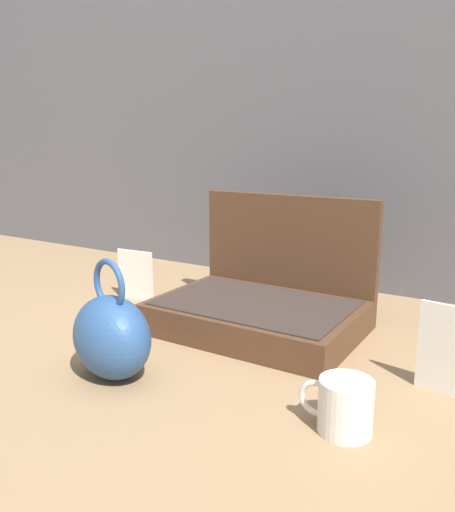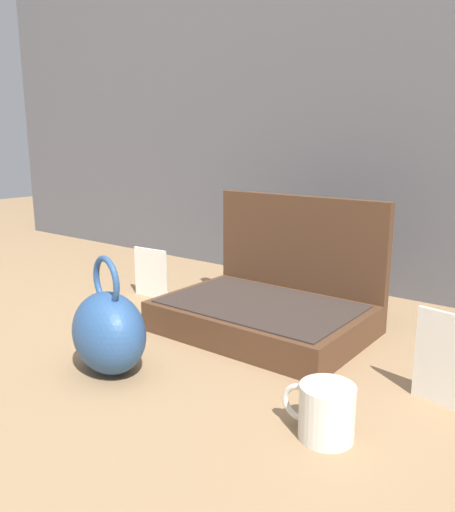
{
  "view_description": "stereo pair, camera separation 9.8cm",
  "coord_description": "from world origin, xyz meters",
  "px_view_note": "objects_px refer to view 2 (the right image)",
  "views": [
    {
      "loc": [
        0.5,
        -0.83,
        0.41
      ],
      "look_at": [
        -0.01,
        -0.02,
        0.2
      ],
      "focal_mm": 35.84,
      "sensor_mm": 36.0,
      "label": 1
    },
    {
      "loc": [
        0.58,
        -0.77,
        0.41
      ],
      "look_at": [
        -0.01,
        -0.02,
        0.2
      ],
      "focal_mm": 35.84,
      "sensor_mm": 36.0,
      "label": 2
    }
  ],
  "objects_px": {
    "info_card_left": "(151,273)",
    "coffee_mug": "(325,411)",
    "open_suitcase": "(271,301)",
    "poster_card_right": "(451,362)",
    "teal_pouch_handbag": "(109,331)"
  },
  "relations": [
    {
      "from": "info_card_left",
      "to": "coffee_mug",
      "type": "bearing_deg",
      "value": -28.68
    },
    {
      "from": "open_suitcase",
      "to": "poster_card_right",
      "type": "xyz_separation_m",
      "value": [
        0.42,
        -0.12,
        0.01
      ]
    },
    {
      "from": "teal_pouch_handbag",
      "to": "info_card_left",
      "type": "bearing_deg",
      "value": 126.82
    },
    {
      "from": "teal_pouch_handbag",
      "to": "coffee_mug",
      "type": "xyz_separation_m",
      "value": [
        0.41,
        0.05,
        -0.04
      ]
    },
    {
      "from": "open_suitcase",
      "to": "coffee_mug",
      "type": "relative_size",
      "value": 3.89
    },
    {
      "from": "open_suitcase",
      "to": "info_card_left",
      "type": "distance_m",
      "value": 0.38
    },
    {
      "from": "coffee_mug",
      "to": "teal_pouch_handbag",
      "type": "bearing_deg",
      "value": -173.47
    },
    {
      "from": "teal_pouch_handbag",
      "to": "coffee_mug",
      "type": "relative_size",
      "value": 1.93
    },
    {
      "from": "open_suitcase",
      "to": "coffee_mug",
      "type": "bearing_deg",
      "value": -46.81
    },
    {
      "from": "teal_pouch_handbag",
      "to": "coffee_mug",
      "type": "distance_m",
      "value": 0.41
    },
    {
      "from": "open_suitcase",
      "to": "teal_pouch_handbag",
      "type": "height_order",
      "value": "open_suitcase"
    },
    {
      "from": "poster_card_right",
      "to": "coffee_mug",
      "type": "bearing_deg",
      "value": -110.99
    },
    {
      "from": "open_suitcase",
      "to": "teal_pouch_handbag",
      "type": "xyz_separation_m",
      "value": [
        -0.11,
        -0.37,
        0.02
      ]
    },
    {
      "from": "open_suitcase",
      "to": "poster_card_right",
      "type": "bearing_deg",
      "value": -16.65
    },
    {
      "from": "coffee_mug",
      "to": "poster_card_right",
      "type": "xyz_separation_m",
      "value": [
        0.11,
        0.2,
        0.04
      ]
    }
  ]
}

